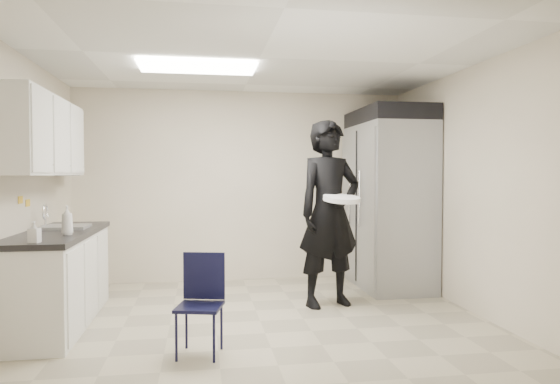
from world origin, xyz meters
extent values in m
plane|color=tan|center=(0.00, 0.00, 0.00)|extent=(4.50, 4.50, 0.00)
plane|color=white|center=(0.00, 0.00, 2.60)|extent=(4.50, 4.50, 0.00)
plane|color=beige|center=(0.00, 2.00, 1.30)|extent=(4.50, 0.00, 4.50)
plane|color=beige|center=(-2.25, 0.00, 1.30)|extent=(0.00, 4.00, 4.00)
plane|color=beige|center=(2.25, 0.00, 1.30)|extent=(0.00, 4.00, 4.00)
cube|color=white|center=(-0.60, 0.40, 2.57)|extent=(1.20, 0.60, 0.02)
cube|color=silver|center=(-1.95, 0.20, 0.43)|extent=(0.60, 1.90, 0.86)
cube|color=black|center=(-1.95, 0.20, 0.89)|extent=(0.64, 1.95, 0.05)
cube|color=gray|center=(-1.93, 0.45, 0.87)|extent=(0.42, 0.40, 0.14)
cylinder|color=silver|center=(-2.13, 0.45, 1.02)|extent=(0.02, 0.02, 0.24)
cube|color=silver|center=(-2.08, 0.20, 1.83)|extent=(0.35, 1.80, 0.75)
cube|color=black|center=(-2.14, 1.35, 1.62)|extent=(0.22, 0.30, 0.35)
cube|color=yellow|center=(-2.24, 0.10, 1.22)|extent=(0.00, 0.12, 0.07)
cube|color=yellow|center=(-2.24, 0.30, 1.18)|extent=(0.00, 0.12, 0.07)
cube|color=gray|center=(1.83, 1.27, 1.05)|extent=(0.80, 1.35, 2.10)
cube|color=black|center=(1.83, 1.27, 2.20)|extent=(0.80, 1.35, 0.20)
cube|color=black|center=(-0.59, -0.86, 0.39)|extent=(0.42, 0.42, 0.79)
imported|color=black|center=(0.83, 0.47, 1.03)|extent=(0.86, 0.69, 2.06)
cylinder|color=white|center=(0.90, 0.23, 1.20)|extent=(0.49, 0.49, 0.05)
imported|color=white|center=(-1.77, -0.13, 1.04)|extent=(0.12, 0.12, 0.27)
imported|color=silver|center=(-1.89, -0.65, 1.00)|extent=(0.09, 0.09, 0.17)
camera|label=1|loc=(-0.58, -4.88, 1.46)|focal=32.00mm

